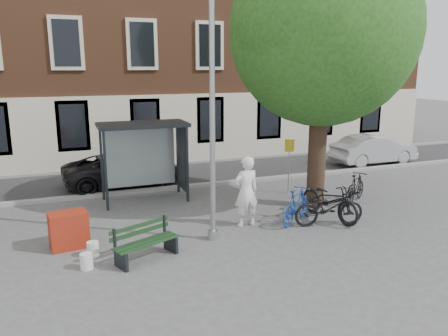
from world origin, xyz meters
TOP-DOWN VIEW (x-y plane):
  - ground at (0.00, 0.00)m, footprint 90.00×90.00m
  - road at (0.00, 7.00)m, footprint 40.00×4.00m
  - curb_near at (0.00, 5.00)m, footprint 40.00×0.25m
  - curb_far at (0.00, 9.00)m, footprint 40.00×0.25m
  - building_row at (0.00, 13.00)m, footprint 30.00×8.00m
  - lamppost at (0.00, 0.00)m, footprint 0.28×0.35m
  - tree_right at (4.01, 1.38)m, footprint 5.76×5.60m
  - bus_shelter at (-0.61, 4.11)m, footprint 2.85×1.45m
  - painter at (1.20, 0.62)m, footprint 0.76×0.53m
  - bench at (-1.86, -0.57)m, footprint 1.66×1.08m
  - bike_a at (3.40, -0.17)m, footprint 2.09×1.08m
  - bike_b at (2.66, 0.37)m, footprint 1.66×1.37m
  - bike_c at (3.72, 0.29)m, footprint 1.21×2.31m
  - bike_d at (5.45, 1.34)m, footprint 1.61×1.34m
  - car_dark at (-1.37, 6.19)m, footprint 4.64×2.53m
  - car_silver at (9.96, 6.00)m, footprint 4.11×1.54m
  - red_stand at (-3.50, 0.78)m, footprint 0.98×0.73m
  - bucket_a at (-3.00, 0.00)m, footprint 0.34×0.34m
  - bucket_c at (-3.19, -0.63)m, footprint 0.37×0.37m
  - notice_sign at (3.92, 3.11)m, footprint 0.33×0.13m

SIDE VIEW (x-z plane):
  - ground at x=0.00m, z-range 0.00..0.00m
  - road at x=0.00m, z-range 0.00..0.01m
  - curb_near at x=0.00m, z-range 0.00..0.12m
  - curb_far at x=0.00m, z-range 0.00..0.12m
  - bucket_a at x=-3.00m, z-range 0.00..0.36m
  - bucket_c at x=-3.19m, z-range 0.00..0.36m
  - bench at x=-1.86m, z-range -0.03..0.79m
  - red_stand at x=-3.50m, z-range 0.00..0.90m
  - bike_d at x=5.45m, z-range 0.00..0.99m
  - bike_b at x=2.66m, z-range 0.00..1.02m
  - bike_a at x=3.40m, z-range 0.00..1.05m
  - bike_c at x=3.72m, z-range 0.00..1.15m
  - car_dark at x=-1.37m, z-range 0.00..1.23m
  - car_silver at x=9.96m, z-range 0.00..1.34m
  - painter at x=1.20m, z-range 0.00..2.00m
  - notice_sign at x=3.92m, z-range 0.43..2.36m
  - bus_shelter at x=-0.61m, z-range 0.61..3.23m
  - lamppost at x=0.00m, z-range -0.27..5.84m
  - tree_right at x=4.01m, z-range 1.52..9.72m
  - building_row at x=0.00m, z-range 0.00..14.00m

